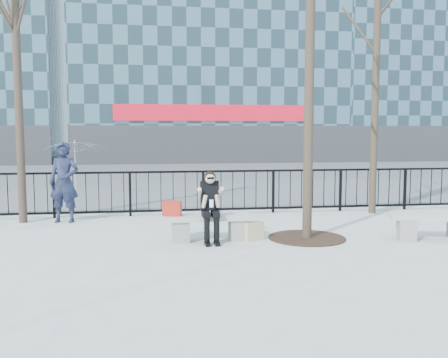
{
  "coord_description": "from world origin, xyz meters",
  "views": [
    {
      "loc": [
        -1.1,
        -9.32,
        2.1
      ],
      "look_at": [
        0.4,
        0.8,
        1.1
      ],
      "focal_mm": 40.0,
      "sensor_mm": 36.0,
      "label": 1
    }
  ],
  "objects": [
    {
      "name": "tree_right",
      "position": [
        4.5,
        2.6,
        5.24
      ],
      "size": [
        2.8,
        2.8,
        7.0
      ],
      "color": "black",
      "rests_on": "ground"
    },
    {
      "name": "vendor_umbrella",
      "position": [
        -3.44,
        6.93,
        0.92
      ],
      "size": [
        2.52,
        2.55,
        1.83
      ],
      "primitive_type": "imported",
      "rotation": [
        0.0,
        0.0,
        0.31
      ],
      "color": "#CEDB30",
      "rests_on": "ground"
    },
    {
      "name": "shopping_bag",
      "position": [
        0.84,
        -0.13,
        0.18
      ],
      "size": [
        0.41,
        0.29,
        0.36
      ],
      "primitive_type": "cube",
      "rotation": [
        0.0,
        0.0,
        0.45
      ],
      "color": "beige",
      "rests_on": "ground"
    },
    {
      "name": "ground",
      "position": [
        0.0,
        0.0,
        0.0
      ],
      "size": [
        120.0,
        120.0,
        0.0
      ],
      "primitive_type": "plane",
      "color": "#9C9C97",
      "rests_on": "ground"
    },
    {
      "name": "handbag",
      "position": [
        -0.71,
        0.02,
        0.63
      ],
      "size": [
        0.37,
        0.25,
        0.28
      ],
      "primitive_type": "cube",
      "rotation": [
        0.0,
        0.0,
        -0.27
      ],
      "color": "#AB2115",
      "rests_on": "bench_main"
    },
    {
      "name": "seated_woman",
      "position": [
        0.0,
        -0.16,
        0.67
      ],
      "size": [
        0.5,
        0.64,
        1.34
      ],
      "color": "black",
      "rests_on": "ground"
    },
    {
      "name": "tree_grate",
      "position": [
        1.9,
        -0.1,
        0.01
      ],
      "size": [
        1.5,
        1.5,
        0.02
      ],
      "primitive_type": "cylinder",
      "color": "black",
      "rests_on": "ground"
    },
    {
      "name": "street_surface",
      "position": [
        0.0,
        15.0,
        0.0
      ],
      "size": [
        60.0,
        23.0,
        0.01
      ],
      "primitive_type": "cube",
      "color": "#474747",
      "rests_on": "ground"
    },
    {
      "name": "bench_main",
      "position": [
        0.0,
        0.0,
        0.3
      ],
      "size": [
        1.65,
        0.46,
        0.49
      ],
      "color": "slate",
      "rests_on": "ground"
    },
    {
      "name": "railing",
      "position": [
        0.0,
        3.0,
        0.55
      ],
      "size": [
        14.0,
        0.06,
        1.1
      ],
      "color": "black",
      "rests_on": "ground"
    },
    {
      "name": "building_right",
      "position": [
        20.0,
        27.0,
        10.3
      ],
      "size": [
        16.2,
        10.2,
        20.6
      ],
      "color": "slate",
      "rests_on": "ground"
    },
    {
      "name": "bench_second",
      "position": [
        4.29,
        -0.51,
        0.29
      ],
      "size": [
        1.6,
        0.45,
        0.47
      ],
      "rotation": [
        0.0,
        0.0,
        -0.28
      ],
      "color": "slate",
      "rests_on": "ground"
    },
    {
      "name": "tree_left",
      "position": [
        -4.0,
        2.5,
        4.86
      ],
      "size": [
        2.8,
        2.8,
        6.5
      ],
      "color": "black",
      "rests_on": "ground"
    },
    {
      "name": "standing_man",
      "position": [
        -3.05,
        2.39,
        0.92
      ],
      "size": [
        0.74,
        0.56,
        1.85
      ],
      "primitive_type": "imported",
      "rotation": [
        0.0,
        0.0,
        -0.18
      ],
      "color": "black",
      "rests_on": "ground"
    }
  ]
}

